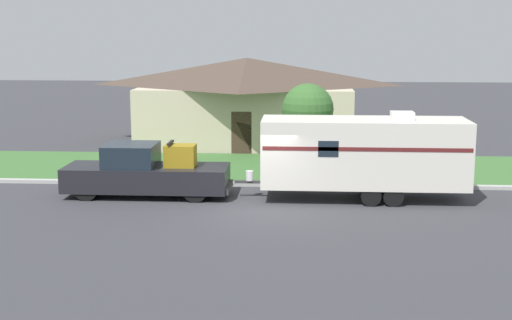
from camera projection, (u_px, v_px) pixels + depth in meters
ground_plane at (260, 210)px, 24.36m from camera, size 120.00×120.00×0.00m
curb_strip at (266, 184)px, 28.02m from camera, size 80.00×0.30×0.14m
lawn_strip at (270, 168)px, 31.62m from camera, size 80.00×7.00×0.03m
house_across_street at (247, 99)px, 38.38m from camera, size 11.88×7.90×4.57m
pickup_truck at (146, 173)px, 26.25m from camera, size 6.12×2.03×2.05m
travel_trailer at (364, 153)px, 25.59m from camera, size 8.35×2.32×3.21m
mailbox at (115, 156)px, 29.10m from camera, size 0.48×0.20×1.25m
tree_in_yard at (308, 110)px, 29.86m from camera, size 2.17×2.17×3.86m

